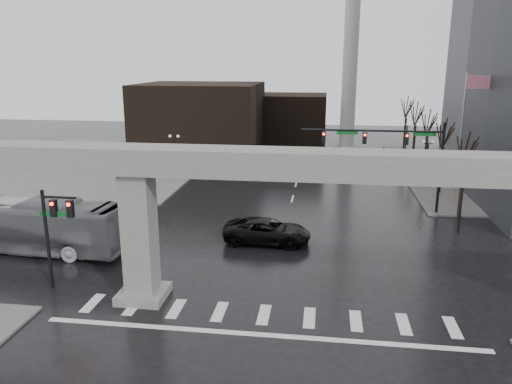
# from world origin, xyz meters

# --- Properties ---
(ground) EXTENTS (160.00, 160.00, 0.00)m
(ground) POSITION_xyz_m (0.00, 0.00, 0.00)
(ground) COLOR black
(ground) RESTS_ON ground
(sidewalk_nw) EXTENTS (28.00, 36.00, 0.15)m
(sidewalk_nw) POSITION_xyz_m (-26.00, 36.00, 0.07)
(sidewalk_nw) COLOR slate
(sidewalk_nw) RESTS_ON ground
(elevated_guideway) EXTENTS (48.00, 2.60, 8.70)m
(elevated_guideway) POSITION_xyz_m (1.26, 0.00, 6.88)
(elevated_guideway) COLOR gray
(elevated_guideway) RESTS_ON ground
(building_far_left) EXTENTS (16.00, 14.00, 10.00)m
(building_far_left) POSITION_xyz_m (-14.00, 42.00, 5.00)
(building_far_left) COLOR black
(building_far_left) RESTS_ON ground
(building_far_mid) EXTENTS (10.00, 10.00, 8.00)m
(building_far_mid) POSITION_xyz_m (-2.00, 52.00, 4.00)
(building_far_mid) COLOR black
(building_far_mid) RESTS_ON ground
(smokestack) EXTENTS (3.60, 3.60, 30.00)m
(smokestack) POSITION_xyz_m (6.00, 46.00, 13.35)
(smokestack) COLOR #BABAB6
(smokestack) RESTS_ON ground
(signal_mast_arm) EXTENTS (12.12, 0.43, 8.00)m
(signal_mast_arm) POSITION_xyz_m (8.99, 18.80, 5.83)
(signal_mast_arm) COLOR black
(signal_mast_arm) RESTS_ON ground
(signal_left_pole) EXTENTS (2.30, 0.30, 6.00)m
(signal_left_pole) POSITION_xyz_m (-12.25, 0.50, 4.07)
(signal_left_pole) COLOR black
(signal_left_pole) RESTS_ON ground
(flagpole_assembly) EXTENTS (2.06, 0.12, 12.00)m
(flagpole_assembly) POSITION_xyz_m (15.29, 22.00, 7.53)
(flagpole_assembly) COLOR silver
(flagpole_assembly) RESTS_ON ground
(lamp_right_0) EXTENTS (1.22, 0.32, 5.11)m
(lamp_right_0) POSITION_xyz_m (13.50, 14.00, 3.47)
(lamp_right_0) COLOR black
(lamp_right_0) RESTS_ON ground
(lamp_right_1) EXTENTS (1.22, 0.32, 5.11)m
(lamp_right_1) POSITION_xyz_m (13.50, 28.00, 3.47)
(lamp_right_1) COLOR black
(lamp_right_1) RESTS_ON ground
(lamp_right_2) EXTENTS (1.22, 0.32, 5.11)m
(lamp_right_2) POSITION_xyz_m (13.50, 42.00, 3.47)
(lamp_right_2) COLOR black
(lamp_right_2) RESTS_ON ground
(lamp_left_0) EXTENTS (1.22, 0.32, 5.11)m
(lamp_left_0) POSITION_xyz_m (-13.50, 14.00, 3.47)
(lamp_left_0) COLOR black
(lamp_left_0) RESTS_ON ground
(lamp_left_1) EXTENTS (1.22, 0.32, 5.11)m
(lamp_left_1) POSITION_xyz_m (-13.50, 28.00, 3.47)
(lamp_left_1) COLOR black
(lamp_left_1) RESTS_ON ground
(lamp_left_2) EXTENTS (1.22, 0.32, 5.11)m
(lamp_left_2) POSITION_xyz_m (-13.50, 42.00, 3.47)
(lamp_left_2) COLOR black
(lamp_left_2) RESTS_ON ground
(tree_right_0) EXTENTS (1.09, 1.58, 7.50)m
(tree_right_0) POSITION_xyz_m (14.53, 18.02, 2.79)
(tree_right_0) COLOR black
(tree_right_0) RESTS_ON ground
(tree_right_1) EXTENTS (1.09, 1.61, 7.67)m
(tree_right_1) POSITION_xyz_m (14.53, 26.02, 2.85)
(tree_right_1) COLOR black
(tree_right_1) RESTS_ON ground
(tree_right_2) EXTENTS (1.10, 1.63, 7.85)m
(tree_right_2) POSITION_xyz_m (14.53, 34.02, 2.91)
(tree_right_2) COLOR black
(tree_right_2) RESTS_ON ground
(tree_right_3) EXTENTS (1.11, 1.66, 8.02)m
(tree_right_3) POSITION_xyz_m (14.53, 42.02, 2.98)
(tree_right_3) COLOR black
(tree_right_3) RESTS_ON ground
(tree_right_4) EXTENTS (1.12, 1.69, 8.19)m
(tree_right_4) POSITION_xyz_m (14.53, 50.02, 3.04)
(tree_right_4) COLOR black
(tree_right_4) RESTS_ON ground
(pickup_truck) EXTENTS (6.48, 3.14, 1.78)m
(pickup_truck) POSITION_xyz_m (-1.08, 9.75, 0.89)
(pickup_truck) COLOR black
(pickup_truck) RESTS_ON ground
(city_bus) EXTENTS (13.63, 4.18, 3.74)m
(city_bus) POSITION_xyz_m (-17.07, 5.91, 1.87)
(city_bus) COLOR #97979B
(city_bus) RESTS_ON ground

